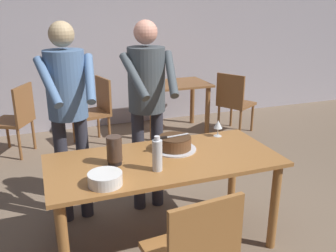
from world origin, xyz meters
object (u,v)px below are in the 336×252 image
at_px(person_cutting_cake, 147,97).
at_px(background_chair_3, 95,109).
at_px(plate_stack, 105,179).
at_px(water_bottle, 157,155).
at_px(cake_on_platter, 175,144).
at_px(wine_glass_near, 218,125).
at_px(main_dining_table, 164,172).
at_px(cake_knife, 166,137).
at_px(hurricane_lamp, 114,150).
at_px(background_table, 174,94).
at_px(background_chair_0, 16,117).
at_px(person_standing_beside, 68,103).
at_px(background_chair_2, 234,101).

bearing_deg(person_cutting_cake, background_chair_3, 95.45).
height_order(plate_stack, water_bottle, water_bottle).
height_order(cake_on_platter, wine_glass_near, wine_glass_near).
bearing_deg(wine_glass_near, main_dining_table, -153.71).
height_order(cake_knife, hurricane_lamp, hurricane_lamp).
bearing_deg(background_table, plate_stack, -118.91).
height_order(cake_on_platter, plate_stack, cake_on_platter).
bearing_deg(cake_on_platter, plate_stack, -147.97).
bearing_deg(background_chair_0, plate_stack, -76.65).
xyz_separation_m(person_standing_beside, background_table, (1.66, 1.90, -0.50)).
bearing_deg(background_chair_2, hurricane_lamp, -136.12).
distance_m(plate_stack, person_cutting_cake, 1.06).
distance_m(cake_on_platter, wine_glass_near, 0.49).
xyz_separation_m(cake_knife, background_table, (0.99, 2.41, -0.29)).
distance_m(background_table, background_chair_2, 0.89).
relative_size(background_chair_2, background_chair_3, 1.00).
height_order(plate_stack, wine_glass_near, wine_glass_near).
xyz_separation_m(person_standing_beside, background_chair_2, (2.46, 1.53, -0.58)).
relative_size(background_chair_0, background_chair_3, 1.00).
height_order(background_chair_2, background_chair_3, same).
distance_m(wine_glass_near, water_bottle, 0.84).
height_order(wine_glass_near, person_standing_beside, person_standing_beside).
bearing_deg(background_chair_0, wine_glass_near, -50.76).
distance_m(person_cutting_cake, person_standing_beside, 0.67).
bearing_deg(plate_stack, background_chair_2, 45.91).
distance_m(water_bottle, background_chair_0, 2.78).
bearing_deg(background_chair_3, person_standing_beside, -105.13).
height_order(cake_knife, plate_stack, cake_knife).
xyz_separation_m(cake_on_platter, background_table, (0.92, 2.40, -0.22)).
xyz_separation_m(water_bottle, person_standing_beside, (-0.50, 0.80, 0.21)).
distance_m(hurricane_lamp, person_standing_beside, 0.69).
bearing_deg(background_chair_3, cake_on_platter, -83.80).
bearing_deg(background_table, cake_on_platter, -110.92).
bearing_deg(person_standing_beside, cake_on_platter, -33.98).
xyz_separation_m(person_cutting_cake, person_standing_beside, (-0.67, 0.03, 0.00)).
distance_m(main_dining_table, cake_on_platter, 0.25).
distance_m(wine_glass_near, background_chair_3, 2.30).
height_order(water_bottle, background_chair_3, water_bottle).
distance_m(cake_knife, background_chair_3, 2.36).
distance_m(person_cutting_cake, background_chair_3, 1.94).
bearing_deg(person_cutting_cake, background_table, 62.77).
bearing_deg(background_chair_2, background_chair_3, 171.67).
distance_m(cake_on_platter, background_chair_0, 2.60).
xyz_separation_m(main_dining_table, person_standing_beside, (-0.61, 0.64, 0.44)).
relative_size(hurricane_lamp, background_table, 0.21).
height_order(wine_glass_near, water_bottle, water_bottle).
bearing_deg(cake_on_platter, person_cutting_cake, 99.13).
relative_size(cake_on_platter, background_table, 0.34).
height_order(cake_on_platter, hurricane_lamp, hurricane_lamp).
bearing_deg(water_bottle, plate_stack, -167.10).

